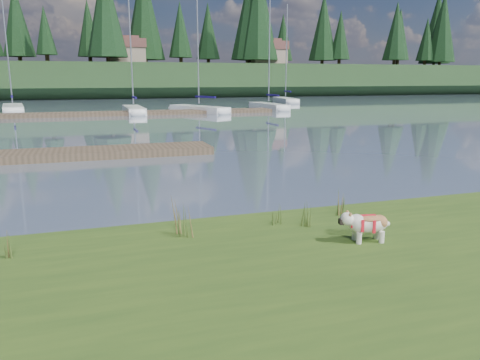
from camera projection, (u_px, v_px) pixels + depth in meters
name	position (u px, v px, depth m)	size (l,w,h in m)	color
ground	(97.00, 116.00, 38.12)	(200.00, 200.00, 0.00)	slate
ridge	(89.00, 81.00, 77.49)	(200.00, 20.00, 5.00)	#1C3118
bulldog	(367.00, 223.00, 7.81)	(0.87, 0.45, 0.52)	silver
dock_far	(122.00, 113.00, 38.70)	(26.00, 2.20, 0.30)	#4C3D2C
sailboat_bg_1	(13.00, 107.00, 43.76)	(2.75, 8.56, 12.50)	white
sailboat_bg_2	(133.00, 109.00, 41.35)	(1.49, 7.18, 10.86)	white
sailboat_bg_3	(194.00, 108.00, 42.29)	(4.65, 7.80, 11.57)	white
sailboat_bg_4	(266.00, 105.00, 46.60)	(1.92, 7.42, 10.89)	white
sailboat_bg_5	(284.00, 100.00, 59.29)	(2.98, 8.45, 11.82)	white
weed_0	(178.00, 218.00, 8.21)	(0.17, 0.14, 0.68)	#475B23
weed_1	(184.00, 224.00, 8.02)	(0.17, 0.14, 0.57)	#475B23
weed_2	(305.00, 214.00, 8.62)	(0.17, 0.14, 0.55)	#475B23
weed_3	(6.00, 245.00, 7.14)	(0.17, 0.14, 0.47)	#475B23
weed_4	(276.00, 216.00, 8.76)	(0.17, 0.14, 0.38)	#475B23
weed_5	(341.00, 203.00, 9.34)	(0.17, 0.14, 0.60)	#475B23
mud_lip	(141.00, 240.00, 8.78)	(60.00, 0.50, 0.14)	#33281C
conifer_3	(16.00, 20.00, 71.54)	(4.84, 4.84, 12.25)	#382619
conifer_4	(105.00, 9.00, 69.64)	(6.16, 6.16, 15.10)	#382619
conifer_5	(180.00, 30.00, 77.49)	(3.96, 3.96, 10.35)	#382619
conifer_6	(258.00, 11.00, 78.91)	(7.04, 7.04, 17.00)	#382619
conifer_7	(323.00, 27.00, 86.35)	(5.28, 5.28, 13.20)	#382619
conifer_8	(396.00, 31.00, 86.74)	(4.62, 4.62, 11.77)	#382619
conifer_9	(442.00, 27.00, 93.19)	(5.94, 5.94, 14.62)	#382619
house_1	(125.00, 51.00, 76.43)	(6.30, 5.30, 4.65)	gray
house_2	(266.00, 53.00, 81.88)	(6.30, 5.30, 4.65)	gray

